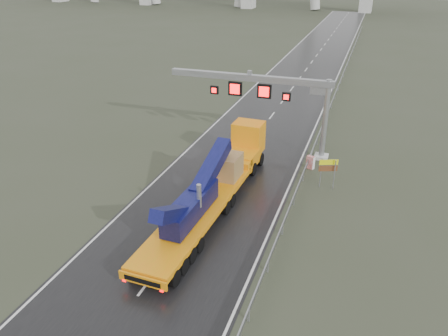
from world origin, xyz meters
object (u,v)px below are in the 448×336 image
at_px(exit_sign_pair, 328,168).
at_px(striped_barrier, 311,162).
at_px(sign_gantry, 272,93).
at_px(heavy_haul_truck, 219,177).

height_order(exit_sign_pair, striped_barrier, exit_sign_pair).
distance_m(exit_sign_pair, striped_barrier, 3.79).
relative_size(sign_gantry, heavy_haul_truck, 0.78).
bearing_deg(heavy_haul_truck, striped_barrier, 54.34).
distance_m(heavy_haul_truck, exit_sign_pair, 8.51).
bearing_deg(heavy_haul_truck, exit_sign_pair, 31.48).
distance_m(sign_gantry, exit_sign_pair, 9.01).
relative_size(heavy_haul_truck, exit_sign_pair, 7.72).
bearing_deg(sign_gantry, exit_sign_pair, -43.32).
bearing_deg(exit_sign_pair, striped_barrier, 97.68).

